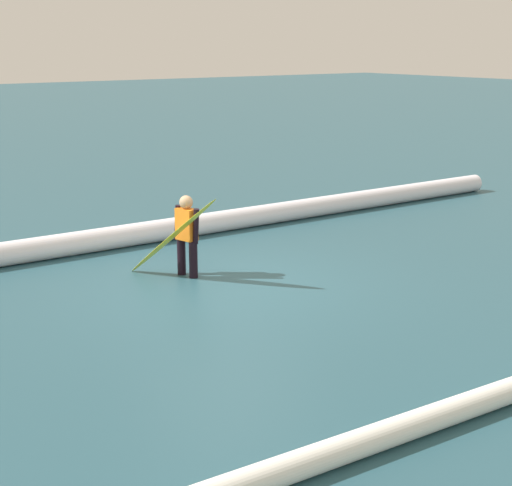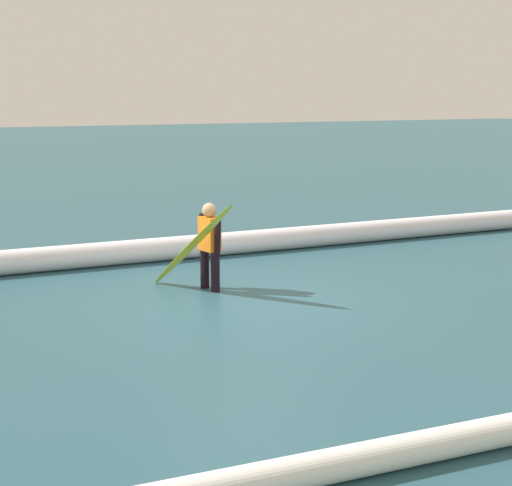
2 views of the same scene
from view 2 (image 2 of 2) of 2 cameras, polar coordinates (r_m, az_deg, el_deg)
name	(u,v)px [view 2 (image 2 of 2)]	position (r m, az deg, el deg)	size (l,w,h in m)	color
ground_plane	(247,300)	(11.15, -0.66, -4.26)	(123.14, 123.14, 0.00)	#28515D
surfer	(210,242)	(11.57, -3.48, 0.09)	(0.27, 0.57, 1.34)	black
surfboard	(191,246)	(11.40, -4.83, -0.24)	(0.82, 1.79, 1.46)	yellow
wave_crest_foreground	(116,253)	(13.58, -10.41, -0.74)	(0.42, 0.42, 21.40)	white
wave_crest_midground	(338,464)	(6.18, 6.16, -16.08)	(0.27, 0.27, 16.58)	white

